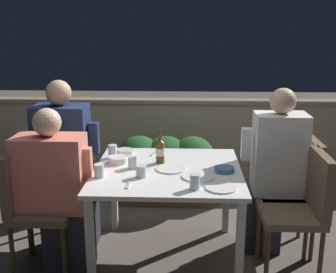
# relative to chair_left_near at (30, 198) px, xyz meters

# --- Properties ---
(ground_plane) EXTENTS (16.00, 16.00, 0.00)m
(ground_plane) POSITION_rel_chair_left_near_xyz_m (0.95, 0.17, -0.55)
(ground_plane) COLOR #665B51
(parapet_wall) EXTENTS (9.00, 0.18, 0.91)m
(parapet_wall) POSITION_rel_chair_left_near_xyz_m (0.95, 1.95, -0.09)
(parapet_wall) COLOR gray
(parapet_wall) RESTS_ON ground_plane
(dining_table) EXTENTS (1.05, 1.01, 0.72)m
(dining_table) POSITION_rel_chair_left_near_xyz_m (0.95, 0.17, 0.09)
(dining_table) COLOR white
(dining_table) RESTS_ON ground_plane
(planter_hedge) EXTENTS (0.95, 0.47, 0.67)m
(planter_hedge) POSITION_rel_chair_left_near_xyz_m (0.89, 1.25, -0.18)
(planter_hedge) COLOR brown
(planter_hedge) RESTS_ON ground_plane
(chair_left_near) EXTENTS (0.42, 0.41, 0.90)m
(chair_left_near) POSITION_rel_chair_left_near_xyz_m (0.00, 0.00, 0.00)
(chair_left_near) COLOR brown
(chair_left_near) RESTS_ON ground_plane
(person_coral_top) EXTENTS (0.52, 0.26, 1.19)m
(person_coral_top) POSITION_rel_chair_left_near_xyz_m (0.20, -0.00, 0.04)
(person_coral_top) COLOR #282833
(person_coral_top) RESTS_ON ground_plane
(chair_left_far) EXTENTS (0.42, 0.41, 0.90)m
(chair_left_far) POSITION_rel_chair_left_near_xyz_m (-0.02, 0.38, 0.00)
(chair_left_far) COLOR brown
(chair_left_far) RESTS_ON ground_plane
(person_navy_jumper) EXTENTS (0.49, 0.26, 1.33)m
(person_navy_jumper) POSITION_rel_chair_left_near_xyz_m (0.17, 0.38, 0.12)
(person_navy_jumper) COLOR #282833
(person_navy_jumper) RESTS_ON ground_plane
(chair_right_near) EXTENTS (0.42, 0.41, 0.90)m
(chair_right_near) POSITION_rel_chair_left_near_xyz_m (1.90, 0.02, 0.00)
(chair_right_near) COLOR brown
(chair_right_near) RESTS_ON ground_plane
(chair_right_far) EXTENTS (0.42, 0.41, 0.90)m
(chair_right_far) POSITION_rel_chair_left_near_xyz_m (1.94, 0.37, 0.00)
(chair_right_far) COLOR brown
(chair_right_far) RESTS_ON ground_plane
(person_white_polo) EXTENTS (0.48, 0.26, 1.28)m
(person_white_polo) POSITION_rel_chair_left_near_xyz_m (1.75, 0.37, 0.10)
(person_white_polo) COLOR #282833
(person_white_polo) RESTS_ON ground_plane
(beer_bottle) EXTENTS (0.07, 0.07, 0.26)m
(beer_bottle) POSITION_rel_chair_left_near_xyz_m (0.89, 0.30, 0.27)
(beer_bottle) COLOR brown
(beer_bottle) RESTS_ON dining_table
(plate_0) EXTENTS (0.20, 0.20, 0.01)m
(plate_0) POSITION_rel_chair_left_near_xyz_m (1.31, -0.18, 0.18)
(plate_0) COLOR white
(plate_0) RESTS_ON dining_table
(plate_1) EXTENTS (0.23, 0.23, 0.01)m
(plate_1) POSITION_rel_chair_left_near_xyz_m (1.17, 0.01, 0.18)
(plate_1) COLOR white
(plate_1) RESTS_ON dining_table
(plate_2) EXTENTS (0.22, 0.22, 0.01)m
(plate_2) POSITION_rel_chair_left_near_xyz_m (0.98, 0.16, 0.18)
(plate_2) COLOR white
(plate_2) RESTS_ON dining_table
(bowl_0) EXTENTS (0.14, 0.14, 0.04)m
(bowl_0) POSITION_rel_chair_left_near_xyz_m (1.35, 0.13, 0.19)
(bowl_0) COLOR #4C709E
(bowl_0) RESTS_ON dining_table
(bowl_1) EXTENTS (0.15, 0.15, 0.05)m
(bowl_1) POSITION_rel_chair_left_near_xyz_m (0.58, 0.29, 0.20)
(bowl_1) COLOR silver
(bowl_1) RESTS_ON dining_table
(bowl_2) EXTENTS (0.14, 0.14, 0.03)m
(bowl_2) POSITION_rel_chair_left_near_xyz_m (0.60, 0.53, 0.19)
(bowl_2) COLOR beige
(bowl_2) RESTS_ON dining_table
(glass_cup_0) EXTENTS (0.07, 0.07, 0.08)m
(glass_cup_0) POSITION_rel_chair_left_near_xyz_m (0.78, -0.00, 0.21)
(glass_cup_0) COLOR silver
(glass_cup_0) RESTS_ON dining_table
(glass_cup_1) EXTENTS (0.06, 0.06, 0.08)m
(glass_cup_1) POSITION_rel_chair_left_near_xyz_m (0.70, 0.18, 0.21)
(glass_cup_1) COLOR silver
(glass_cup_1) RESTS_ON dining_table
(glass_cup_2) EXTENTS (0.06, 0.06, 0.10)m
(glass_cup_2) POSITION_rel_chair_left_near_xyz_m (1.14, -0.20, 0.22)
(glass_cup_2) COLOR silver
(glass_cup_2) RESTS_ON dining_table
(glass_cup_3) EXTENTS (0.07, 0.07, 0.10)m
(glass_cup_3) POSITION_rel_chair_left_near_xyz_m (0.52, 0.41, 0.22)
(glass_cup_3) COLOR silver
(glass_cup_3) RESTS_ON dining_table
(glass_cup_4) EXTENTS (0.07, 0.07, 0.09)m
(glass_cup_4) POSITION_rel_chair_left_near_xyz_m (0.50, -0.01, 0.22)
(glass_cup_4) COLOR silver
(glass_cup_4) RESTS_ON dining_table
(fork_0) EXTENTS (0.02, 0.17, 0.01)m
(fork_0) POSITION_rel_chair_left_near_xyz_m (0.71, -0.13, 0.17)
(fork_0) COLOR silver
(fork_0) RESTS_ON dining_table
(fork_1) EXTENTS (0.08, 0.17, 0.01)m
(fork_1) POSITION_rel_chair_left_near_xyz_m (0.84, 0.54, 0.17)
(fork_1) COLOR silver
(fork_1) RESTS_ON dining_table
(potted_plant) EXTENTS (0.37, 0.37, 0.79)m
(potted_plant) POSITION_rel_chair_left_near_xyz_m (-0.24, 0.78, -0.07)
(potted_plant) COLOR #B2A899
(potted_plant) RESTS_ON ground_plane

